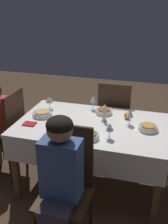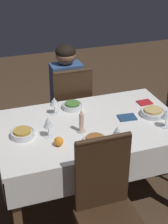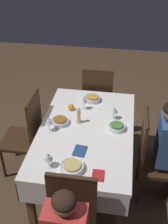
% 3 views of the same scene
% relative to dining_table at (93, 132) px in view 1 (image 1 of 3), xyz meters
% --- Properties ---
extents(ground_plane, '(8.00, 8.00, 0.00)m').
position_rel_dining_table_xyz_m(ground_plane, '(0.00, 0.00, -0.67)').
color(ground_plane, '#4C3826').
extents(dining_table, '(1.48, 0.93, 0.76)m').
position_rel_dining_table_xyz_m(dining_table, '(0.00, 0.00, 0.00)').
color(dining_table, white).
rests_on(dining_table, ground_plane).
extents(chair_north, '(0.41, 0.41, 1.00)m').
position_rel_dining_table_xyz_m(chair_north, '(0.04, 0.67, -0.13)').
color(chair_north, '#382314').
rests_on(chair_north, ground_plane).
extents(chair_east, '(0.41, 0.41, 1.00)m').
position_rel_dining_table_xyz_m(chair_east, '(0.95, 0.02, -0.13)').
color(chair_east, '#382314').
rests_on(chair_east, ground_plane).
extents(chair_south, '(0.41, 0.41, 1.00)m').
position_rel_dining_table_xyz_m(chair_south, '(-0.11, -0.67, -0.13)').
color(chair_south, '#382314').
rests_on(chair_south, ground_plane).
extents(person_adult_denim, '(0.30, 0.34, 1.17)m').
position_rel_dining_table_xyz_m(person_adult_denim, '(0.04, 0.83, -0.00)').
color(person_adult_denim, '#383342').
rests_on(person_adult_denim, ground_plane).
extents(bowl_north, '(0.17, 0.17, 0.06)m').
position_rel_dining_table_xyz_m(bowl_north, '(-0.05, 0.30, 0.12)').
color(bowl_north, silver).
rests_on(bowl_north, dining_table).
extents(wine_glass_north, '(0.07, 0.07, 0.15)m').
position_rel_dining_table_xyz_m(wine_glass_north, '(-0.22, 0.26, 0.20)').
color(wine_glass_north, white).
rests_on(wine_glass_north, dining_table).
extents(bowl_east, '(0.21, 0.21, 0.06)m').
position_rel_dining_table_xyz_m(bowl_east, '(0.55, -0.03, 0.12)').
color(bowl_east, silver).
rests_on(bowl_east, dining_table).
extents(wine_glass_east, '(0.08, 0.08, 0.15)m').
position_rel_dining_table_xyz_m(wine_glass_east, '(0.55, -0.23, 0.20)').
color(wine_glass_east, white).
rests_on(wine_glass_east, dining_table).
extents(bowl_west, '(0.18, 0.18, 0.06)m').
position_rel_dining_table_xyz_m(bowl_west, '(-0.53, -0.01, 0.12)').
color(bowl_west, silver).
rests_on(bowl_west, dining_table).
extents(wine_glass_west, '(0.07, 0.07, 0.17)m').
position_rel_dining_table_xyz_m(wine_glass_west, '(-0.35, -0.07, 0.21)').
color(wine_glass_west, white).
rests_on(wine_glass_west, dining_table).
extents(bowl_south, '(0.18, 0.18, 0.06)m').
position_rel_dining_table_xyz_m(bowl_south, '(-0.05, -0.27, 0.12)').
color(bowl_south, silver).
rests_on(bowl_south, dining_table).
extents(wine_glass_south, '(0.07, 0.07, 0.16)m').
position_rel_dining_table_xyz_m(wine_glass_south, '(0.08, -0.35, 0.21)').
color(wine_glass_south, white).
rests_on(wine_glass_south, dining_table).
extents(candle_centerpiece, '(0.07, 0.07, 0.19)m').
position_rel_dining_table_xyz_m(candle_centerpiece, '(-0.10, -0.09, 0.16)').
color(candle_centerpiece, beige).
rests_on(candle_centerpiece, dining_table).
extents(orange_fruit, '(0.07, 0.07, 0.07)m').
position_rel_dining_table_xyz_m(orange_fruit, '(-0.31, -0.21, 0.13)').
color(orange_fruit, orange).
rests_on(orange_fruit, dining_table).
extents(napkin_red_folded, '(0.15, 0.12, 0.01)m').
position_rel_dining_table_xyz_m(napkin_red_folded, '(0.33, -0.01, 0.10)').
color(napkin_red_folded, navy).
rests_on(napkin_red_folded, dining_table).
extents(napkin_spare_side, '(0.12, 0.10, 0.01)m').
position_rel_dining_table_xyz_m(napkin_spare_side, '(0.59, 0.19, 0.10)').
color(napkin_spare_side, red).
rests_on(napkin_spare_side, dining_table).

